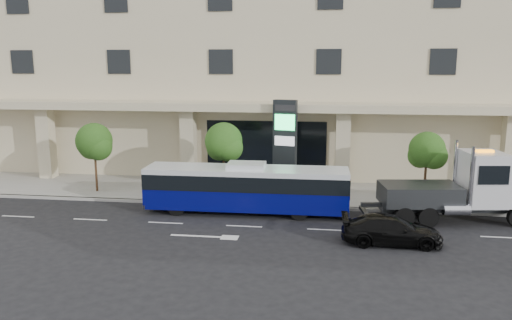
{
  "coord_description": "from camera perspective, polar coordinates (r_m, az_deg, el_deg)",
  "views": [
    {
      "loc": [
        3.72,
        -24.7,
        7.87
      ],
      "look_at": [
        0.13,
        2.0,
        2.66
      ],
      "focal_mm": 35.0,
      "sensor_mm": 36.0,
      "label": 1
    }
  ],
  "objects": [
    {
      "name": "signage_pylon",
      "position": [
        30.18,
        3.31,
        1.65
      ],
      "size": [
        1.47,
        0.8,
        5.62
      ],
      "rotation": [
        0.0,
        0.0,
        -0.22
      ],
      "color": "black",
      "rests_on": "sidewalk"
    },
    {
      "name": "convention_center",
      "position": [
        40.35,
        2.44,
        13.92
      ],
      "size": [
        60.0,
        17.6,
        20.0
      ],
      "color": "#C4B593",
      "rests_on": "ground"
    },
    {
      "name": "ground",
      "position": [
        26.19,
        -0.86,
        -6.55
      ],
      "size": [
        120.0,
        120.0,
        0.0
      ],
      "primitive_type": "plane",
      "color": "black",
      "rests_on": "ground"
    },
    {
      "name": "city_bus",
      "position": [
        26.59,
        -1.12,
        -3.17
      ],
      "size": [
        10.8,
        2.37,
        2.73
      ],
      "rotation": [
        0.0,
        0.0,
        0.01
      ],
      "color": "black",
      "rests_on": "ground"
    },
    {
      "name": "tree_mid",
      "position": [
        29.22,
        -3.67,
        1.84
      ],
      "size": [
        2.28,
        2.2,
        4.38
      ],
      "color": "#422B19",
      "rests_on": "sidewalk"
    },
    {
      "name": "tree_left",
      "position": [
        31.79,
        -17.96,
        1.79
      ],
      "size": [
        2.27,
        2.2,
        4.22
      ],
      "color": "#422B19",
      "rests_on": "sidewalk"
    },
    {
      "name": "tree_right",
      "position": [
        29.28,
        18.99,
        0.84
      ],
      "size": [
        2.1,
        2.0,
        4.04
      ],
      "color": "#422B19",
      "rests_on": "sidewalk"
    },
    {
      "name": "sidewalk",
      "position": [
        30.93,
        0.51,
        -3.66
      ],
      "size": [
        120.0,
        6.0,
        0.15
      ],
      "primitive_type": "cube",
      "color": "gray",
      "rests_on": "ground"
    },
    {
      "name": "tow_truck",
      "position": [
        27.26,
        22.87,
        -3.12
      ],
      "size": [
        8.9,
        3.18,
        4.02
      ],
      "rotation": [
        0.0,
        0.0,
        0.14
      ],
      "color": "#2D3033",
      "rests_on": "ground"
    },
    {
      "name": "curb",
      "position": [
        28.06,
        -0.26,
        -5.19
      ],
      "size": [
        120.0,
        0.3,
        0.15
      ],
      "primitive_type": "cube",
      "color": "gray",
      "rests_on": "ground"
    },
    {
      "name": "black_sedan",
      "position": [
        23.08,
        15.21,
        -7.72
      ],
      "size": [
        4.39,
        1.79,
        1.27
      ],
      "primitive_type": "imported",
      "rotation": [
        0.0,
        0.0,
        1.57
      ],
      "color": "black",
      "rests_on": "ground"
    }
  ]
}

